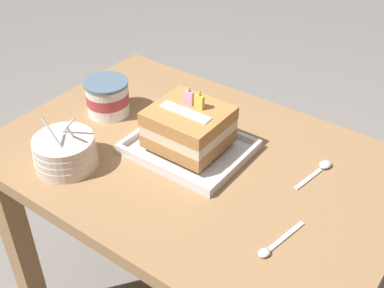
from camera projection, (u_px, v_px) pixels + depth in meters
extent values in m
cube|color=#9E754C|center=(195.00, 163.00, 1.21)|extent=(0.98, 0.67, 0.04)
cube|color=#9E754C|center=(20.00, 248.00, 1.43)|extent=(0.06, 0.06, 0.65)
cube|color=#9E754C|center=(144.00, 155.00, 1.79)|extent=(0.06, 0.06, 0.65)
cube|color=#9E754C|center=(375.00, 265.00, 1.38)|extent=(0.06, 0.06, 0.65)
cube|color=silver|center=(189.00, 149.00, 1.21)|extent=(0.28, 0.23, 0.01)
cube|color=silver|center=(161.00, 168.00, 1.14)|extent=(0.28, 0.01, 0.02)
cube|color=silver|center=(214.00, 125.00, 1.28)|extent=(0.28, 0.01, 0.02)
cube|color=silver|center=(147.00, 127.00, 1.27)|extent=(0.01, 0.20, 0.02)
cube|color=silver|center=(235.00, 166.00, 1.14)|extent=(0.01, 0.20, 0.02)
cube|color=#C28346|center=(189.00, 137.00, 1.19)|extent=(0.18, 0.16, 0.03)
cube|color=beige|center=(189.00, 127.00, 1.17)|extent=(0.17, 0.16, 0.03)
cube|color=#C28346|center=(189.00, 116.00, 1.16)|extent=(0.18, 0.16, 0.03)
cube|color=white|center=(186.00, 112.00, 1.14)|extent=(0.13, 0.03, 0.00)
cube|color=#E099C6|center=(189.00, 98.00, 1.16)|extent=(0.02, 0.01, 0.03)
ellipsoid|color=yellow|center=(189.00, 89.00, 1.14)|extent=(0.01, 0.01, 0.01)
cube|color=#EFC64C|center=(199.00, 102.00, 1.14)|extent=(0.02, 0.01, 0.03)
ellipsoid|color=yellow|center=(199.00, 93.00, 1.13)|extent=(0.01, 0.01, 0.01)
cylinder|color=silver|center=(67.00, 160.00, 1.17)|extent=(0.15, 0.15, 0.03)
cylinder|color=silver|center=(66.00, 155.00, 1.16)|extent=(0.15, 0.15, 0.03)
cylinder|color=silver|center=(65.00, 149.00, 1.15)|extent=(0.14, 0.14, 0.03)
cylinder|color=silver|center=(63.00, 143.00, 1.14)|extent=(0.14, 0.14, 0.03)
cylinder|color=silver|center=(53.00, 134.00, 1.10)|extent=(0.07, 0.01, 0.07)
cylinder|color=silver|center=(67.00, 127.00, 1.13)|extent=(0.06, 0.02, 0.07)
cylinder|color=silver|center=(71.00, 133.00, 1.12)|extent=(0.03, 0.05, 0.07)
cylinder|color=white|center=(108.00, 98.00, 1.33)|extent=(0.11, 0.11, 0.09)
cylinder|color=#B23D47|center=(107.00, 97.00, 1.33)|extent=(0.12, 0.12, 0.03)
cylinder|color=slate|center=(106.00, 83.00, 1.30)|extent=(0.12, 0.12, 0.01)
ellipsoid|color=silver|center=(325.00, 164.00, 1.16)|extent=(0.03, 0.04, 0.01)
cube|color=silver|center=(309.00, 179.00, 1.13)|extent=(0.03, 0.10, 0.00)
ellipsoid|color=silver|center=(264.00, 253.00, 0.95)|extent=(0.03, 0.03, 0.01)
cube|color=silver|center=(286.00, 236.00, 0.99)|extent=(0.03, 0.11, 0.00)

